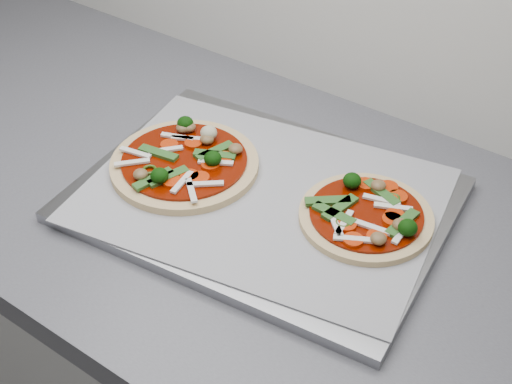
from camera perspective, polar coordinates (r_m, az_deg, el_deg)
The scene contains 6 objects.
base_cabinet at distance 1.43m, azimuth -10.34°, elevation -10.80°, with size 3.60×0.60×0.86m, color #BCBBB9.
countertop at distance 1.12m, azimuth -12.97°, elevation 4.06°, with size 3.60×0.60×0.04m, color slate.
baking_tray at distance 0.94m, azimuth 0.51°, elevation -0.61°, with size 0.47×0.35×0.02m, color gray.
parchment at distance 0.93m, azimuth 0.51°, elevation -0.21°, with size 0.45×0.33×0.00m, color #A2A2A7.
pizza_left at distance 0.98m, azimuth -5.69°, elevation 2.44°, with size 0.22×0.22×0.03m.
pizza_right at distance 0.90m, azimuth 8.91°, elevation -1.82°, with size 0.22×0.22×0.03m.
Camera 1 is at (0.73, 0.72, 1.51)m, focal length 50.00 mm.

